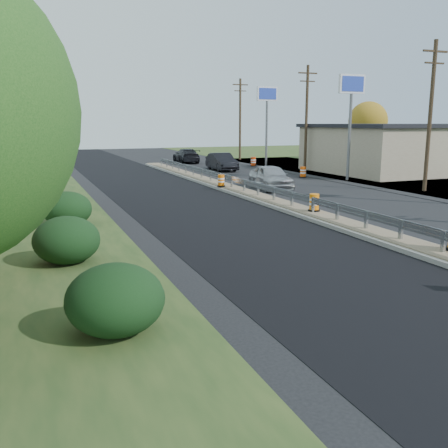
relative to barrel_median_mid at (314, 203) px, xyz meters
name	(u,v)px	position (x,y,z in m)	size (l,w,h in m)	color
ground	(365,234)	(-0.17, -4.17, -0.63)	(140.00, 140.00, 0.00)	black
milled_overlay	(186,203)	(-4.57, 5.83, -0.62)	(7.20, 120.00, 0.01)	black
median	(274,202)	(-0.17, 3.83, -0.52)	(1.60, 55.00, 0.23)	gray
guardrail	(266,189)	(-0.17, 4.83, 0.10)	(0.10, 46.15, 0.72)	silver
retail_building_near	(418,147)	(20.82, 15.83, 1.53)	(18.50, 12.50, 4.27)	tan
pylon_sign_mid	(351,94)	(10.33, 11.83, 5.85)	(2.20, 0.30, 7.90)	slate
pylon_sign_north	(267,101)	(10.33, 25.83, 5.85)	(2.20, 0.30, 7.90)	slate
utility_pole_smid	(430,114)	(11.33, 4.83, 4.31)	(1.90, 0.26, 9.40)	#473523
utility_pole_nmid	(306,116)	(11.33, 19.83, 4.31)	(1.90, 0.26, 9.40)	#473523
utility_pole_north	(240,118)	(11.33, 34.83, 4.31)	(1.90, 0.26, 9.40)	#473523
hedge_south	(115,299)	(-11.17, -10.17, 0.13)	(2.09, 2.09, 1.52)	black
hedge_mid	(67,240)	(-11.67, -4.17, 0.13)	(2.09, 2.09, 1.52)	black
hedge_north	(67,209)	(-11.17, 1.83, 0.13)	(2.09, 2.09, 1.52)	black
tree_near_red	(10,112)	(-13.17, 5.83, 4.24)	(4.95, 4.95, 7.35)	#473523
tree_far_yellow	(368,121)	(25.83, 29.83, 3.91)	(4.62, 4.62, 6.86)	#473523
barrel_median_mid	(314,203)	(0.00, 0.00, 0.00)	(0.56, 0.56, 0.83)	black
barrel_median_far	(221,181)	(-0.72, 10.32, -0.02)	(0.53, 0.53, 0.78)	black
barrel_shoulder_mid	(303,172)	(8.28, 15.00, -0.21)	(0.59, 0.59, 0.87)	black
barrel_shoulder_far	(253,162)	(9.03, 26.13, -0.18)	(0.64, 0.64, 0.94)	black
car_silver	(271,177)	(2.53, 9.48, 0.19)	(1.92, 4.77, 1.63)	#A8A8AC
car_dark_mid	(222,162)	(4.35, 23.06, 0.18)	(1.71, 4.91, 1.62)	black
car_dark_far	(186,156)	(4.02, 32.97, 0.15)	(2.18, 5.37, 1.56)	black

